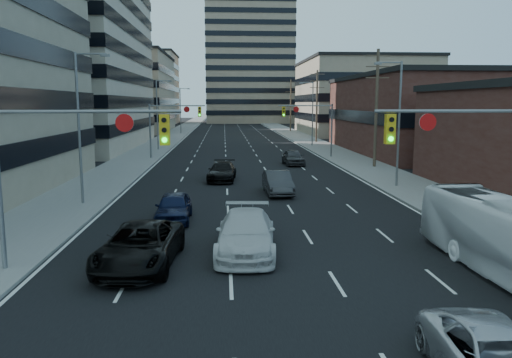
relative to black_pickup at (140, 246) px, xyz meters
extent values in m
cube|color=black|center=(5.18, 121.69, -0.79)|extent=(18.00, 300.00, 0.02)
cube|color=slate|center=(-6.32, 121.69, -0.72)|extent=(5.00, 300.00, 0.15)
cube|color=slate|center=(16.68, 121.69, -0.72)|extent=(5.00, 300.00, 0.15)
cube|color=#ADA089|center=(-21.82, 51.69, 13.20)|extent=(26.00, 34.00, 28.00)
cube|color=gray|center=(-18.82, 91.69, 7.20)|extent=(20.00, 30.00, 16.00)
cube|color=#472119|center=(29.18, 41.69, 3.70)|extent=(20.00, 30.00, 9.00)
cube|color=gray|center=(30.18, 79.69, 6.20)|extent=(22.00, 28.00, 14.00)
cube|color=gray|center=(11.18, 141.69, 28.20)|extent=(26.00, 26.00, 58.00)
cube|color=#ADA089|center=(-22.82, 131.69, 9.20)|extent=(24.00, 24.00, 20.00)
cube|color=gray|center=(37.18, 121.69, 5.20)|extent=(22.00, 22.00, 12.00)
cylinder|color=slate|center=(-1.57, -0.31, 5.00)|extent=(6.50, 0.12, 0.12)
cube|color=gold|center=(1.08, -0.31, 4.35)|extent=(0.35, 0.28, 1.10)
cylinder|color=black|center=(1.08, -0.47, 4.70)|extent=(0.18, 0.06, 0.18)
cylinder|color=black|center=(1.08, -0.47, 4.35)|extent=(0.18, 0.06, 0.18)
cylinder|color=#0CE526|center=(1.08, -0.47, 4.00)|extent=(0.18, 0.06, 0.18)
cylinder|color=white|center=(-0.32, -0.34, 4.60)|extent=(0.64, 0.06, 0.64)
cylinder|color=slate|center=(11.93, -0.31, 5.00)|extent=(6.50, 0.12, 0.12)
cube|color=gold|center=(9.28, -0.31, 4.35)|extent=(0.35, 0.28, 1.10)
cylinder|color=black|center=(9.28, -0.47, 4.70)|extent=(0.18, 0.06, 0.18)
cylinder|color=black|center=(9.28, -0.47, 4.35)|extent=(0.18, 0.06, 0.18)
cylinder|color=#0CE526|center=(9.28, -0.47, 4.00)|extent=(0.18, 0.06, 0.18)
cylinder|color=white|center=(10.68, -0.34, 4.60)|extent=(0.64, 0.06, 0.64)
cylinder|color=slate|center=(-4.82, 36.69, 2.20)|extent=(0.18, 0.18, 6.00)
cylinder|color=slate|center=(-1.82, 36.69, 5.00)|extent=(6.00, 0.12, 0.12)
cube|color=gold|center=(0.58, 36.69, 4.35)|extent=(0.35, 0.28, 1.10)
cylinder|color=black|center=(0.58, 36.53, 4.70)|extent=(0.18, 0.06, 0.18)
cylinder|color=black|center=(0.58, 36.53, 4.35)|extent=(0.18, 0.06, 0.18)
cylinder|color=#0CE526|center=(0.58, 36.53, 4.00)|extent=(0.18, 0.06, 0.18)
cylinder|color=white|center=(-0.82, 36.66, 4.60)|extent=(0.64, 0.06, 0.64)
cylinder|color=slate|center=(15.18, 36.69, 2.20)|extent=(0.18, 0.18, 6.00)
cylinder|color=slate|center=(12.18, 36.69, 5.00)|extent=(6.00, 0.12, 0.12)
cube|color=gold|center=(9.78, 36.69, 4.35)|extent=(0.35, 0.28, 1.10)
cylinder|color=black|center=(9.78, 36.53, 4.70)|extent=(0.18, 0.06, 0.18)
cylinder|color=black|center=(9.78, 36.53, 4.35)|extent=(0.18, 0.06, 0.18)
cylinder|color=#0CE526|center=(9.78, 36.53, 4.00)|extent=(0.18, 0.06, 0.18)
cylinder|color=white|center=(11.18, 36.66, 4.60)|extent=(0.64, 0.06, 0.64)
cylinder|color=#4C3D2D|center=(17.38, 27.69, 4.70)|extent=(0.28, 0.28, 11.00)
cube|color=#4C3D2D|center=(17.38, 27.69, 9.60)|extent=(2.20, 0.10, 0.10)
cube|color=#4C3D2D|center=(17.38, 27.69, 8.60)|extent=(2.20, 0.10, 0.10)
cube|color=#4C3D2D|center=(17.38, 27.69, 7.60)|extent=(2.20, 0.10, 0.10)
cylinder|color=#4C3D2D|center=(17.38, 57.69, 4.70)|extent=(0.28, 0.28, 11.00)
cube|color=#4C3D2D|center=(17.38, 57.69, 9.60)|extent=(2.20, 0.10, 0.10)
cube|color=#4C3D2D|center=(17.38, 57.69, 8.60)|extent=(2.20, 0.10, 0.10)
cube|color=#4C3D2D|center=(17.38, 57.69, 7.60)|extent=(2.20, 0.10, 0.10)
cylinder|color=#4C3D2D|center=(17.38, 87.69, 4.70)|extent=(0.28, 0.28, 11.00)
cube|color=#4C3D2D|center=(17.38, 87.69, 9.60)|extent=(2.20, 0.10, 0.10)
cube|color=#4C3D2D|center=(17.38, 87.69, 8.60)|extent=(2.20, 0.10, 0.10)
cube|color=#4C3D2D|center=(17.38, 87.69, 7.60)|extent=(2.20, 0.10, 0.10)
cylinder|color=slate|center=(-5.32, 11.69, 3.70)|extent=(0.16, 0.16, 9.00)
cylinder|color=slate|center=(-4.42, 11.69, 8.10)|extent=(1.80, 0.10, 0.10)
cube|color=slate|center=(-3.62, 11.69, 8.02)|extent=(0.50, 0.22, 0.14)
cylinder|color=slate|center=(-5.32, 46.69, 3.70)|extent=(0.16, 0.16, 9.00)
cylinder|color=slate|center=(-4.42, 46.69, 8.10)|extent=(1.80, 0.10, 0.10)
cube|color=slate|center=(-3.62, 46.69, 8.02)|extent=(0.50, 0.22, 0.14)
cylinder|color=slate|center=(-5.32, 81.69, 3.70)|extent=(0.16, 0.16, 9.00)
cylinder|color=slate|center=(-4.42, 81.69, 8.10)|extent=(1.80, 0.10, 0.10)
cube|color=slate|center=(-3.62, 81.69, 8.02)|extent=(0.50, 0.22, 0.14)
cylinder|color=slate|center=(15.68, 16.69, 3.70)|extent=(0.16, 0.16, 9.00)
cylinder|color=slate|center=(14.78, 16.69, 8.10)|extent=(1.80, 0.10, 0.10)
cube|color=slate|center=(13.98, 16.69, 8.02)|extent=(0.50, 0.22, 0.14)
cylinder|color=slate|center=(15.68, 51.69, 3.70)|extent=(0.16, 0.16, 9.00)
cylinder|color=slate|center=(14.78, 51.69, 8.10)|extent=(1.80, 0.10, 0.10)
cube|color=slate|center=(13.98, 51.69, 8.02)|extent=(0.50, 0.22, 0.14)
imported|color=black|center=(0.00, 0.00, 0.00)|extent=(3.06, 5.93, 1.60)
imported|color=silver|center=(4.04, 1.43, 0.04)|extent=(2.73, 5.91, 1.67)
imported|color=black|center=(0.54, 7.25, -0.06)|extent=(1.78, 4.37, 1.49)
imported|color=#313134|center=(6.78, 14.68, -0.02)|extent=(1.81, 4.76, 1.55)
imported|color=black|center=(3.01, 20.77, -0.06)|extent=(2.48, 5.23, 1.47)
imported|color=#363538|center=(10.02, 30.48, -0.02)|extent=(2.03, 4.64, 1.56)
camera|label=1|loc=(3.18, -18.32, 5.30)|focal=35.00mm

